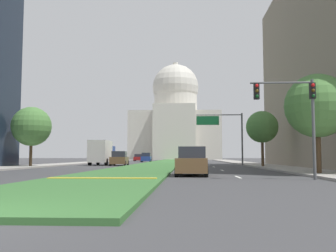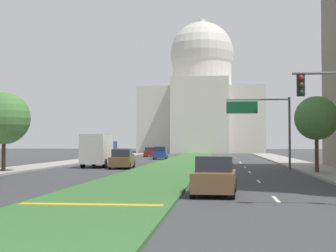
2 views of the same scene
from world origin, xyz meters
name	(u,v)px [view 1 (image 1 of 2)]	position (x,y,z in m)	size (l,w,h in m)	color
ground_plane	(165,163)	(0.00, 59.82, 0.00)	(263.20, 263.20, 0.00)	#3D3D3F
grass_median	(162,163)	(0.00, 53.84, 0.07)	(5.86, 107.67, 0.14)	#386B33
median_curb_nose	(102,178)	(0.00, 11.33, 0.16)	(5.28, 0.50, 0.04)	gold
lane_dashes_right	(209,165)	(7.03, 43.97, 0.00)	(0.16, 64.41, 0.01)	silver
sidewalk_left	(71,164)	(-13.12, 47.86, 0.07)	(4.00, 107.67, 0.15)	#9E9991
sidewalk_right	(250,164)	(13.12, 47.86, 0.07)	(4.00, 107.67, 0.15)	#9E9991
capitol_building	(176,122)	(0.00, 118.92, 12.73)	(29.35, 26.67, 33.25)	beige
traffic_light_near_right	(296,106)	(9.77, 12.96, 3.80)	(3.34, 0.35, 5.20)	#515456
overhead_guide_sign	(224,128)	(8.66, 39.63, 4.66)	(5.73, 0.20, 6.50)	#515456
street_tree_right_near	(317,106)	(12.36, 17.44, 4.40)	(4.07, 4.07, 6.44)	#4C3823
street_tree_left_mid	(32,126)	(-12.60, 32.32, 4.36)	(4.20, 4.20, 6.47)	#4C3823
street_tree_right_mid	(262,127)	(12.07, 33.61, 4.30)	(3.41, 3.41, 6.03)	#4C3823
sedan_lead_stopped	(192,162)	(4.41, 16.83, 0.83)	(2.11, 4.37, 1.79)	brown
sedan_midblock	(119,159)	(-4.46, 39.93, 0.84)	(2.23, 4.61, 1.80)	brown
sedan_distant	(119,158)	(-6.65, 51.41, 0.81)	(1.97, 4.34, 1.73)	maroon
sedan_far_horizon	(146,158)	(-4.09, 66.70, 0.85)	(2.12, 4.24, 1.82)	navy
sedan_very_far	(138,158)	(-7.33, 79.48, 0.77)	(2.16, 4.42, 1.63)	maroon
box_truck_delivery	(102,152)	(-7.25, 42.20, 1.68)	(2.40, 6.40, 3.20)	navy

